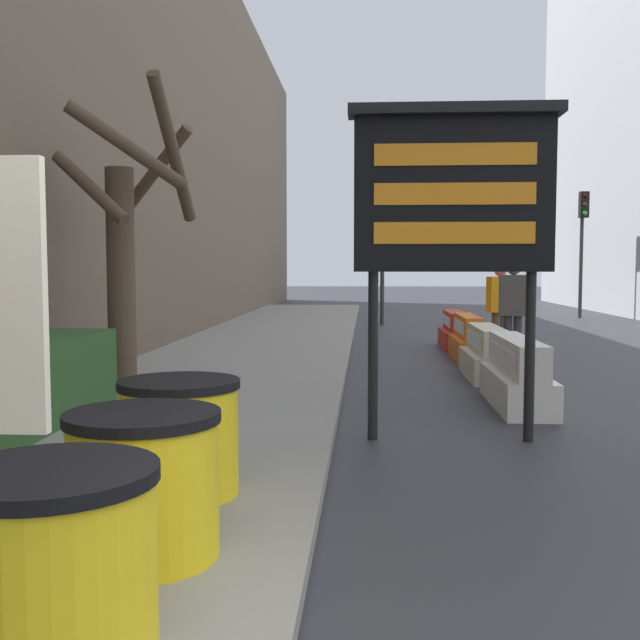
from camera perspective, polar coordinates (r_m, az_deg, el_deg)
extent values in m
cube|color=brown|center=(13.29, -15.85, 18.66)|extent=(0.40, 50.40, 10.16)
cylinder|color=#4C3D2D|center=(9.97, -14.91, 3.04)|extent=(0.36, 0.36, 2.83)
cylinder|color=#4C3D2D|center=(10.54, -12.72, 10.65)|extent=(1.30, 0.70, 1.32)
cylinder|color=#4C3D2D|center=(9.38, -14.43, 12.65)|extent=(1.32, 0.90, 1.02)
cylinder|color=#4C3D2D|center=(9.83, -11.14, 12.50)|extent=(0.25, 1.55, 1.70)
cylinder|color=#4C3D2D|center=(9.61, -17.10, 9.63)|extent=(1.12, 0.59, 0.97)
cylinder|color=yellow|center=(3.28, -19.66, -17.84)|extent=(0.81, 0.81, 0.74)
cylinder|color=black|center=(3.15, -19.84, -11.06)|extent=(0.84, 0.84, 0.06)
cylinder|color=yellow|center=(4.27, -13.28, -12.49)|extent=(0.81, 0.81, 0.74)
cylinder|color=black|center=(4.18, -13.37, -7.20)|extent=(0.84, 0.84, 0.06)
cylinder|color=yellow|center=(5.34, -10.64, -9.07)|extent=(0.81, 0.81, 0.74)
cylinder|color=black|center=(5.26, -10.70, -4.81)|extent=(0.84, 0.84, 0.06)
cylinder|color=black|center=(7.37, 4.06, -2.75)|extent=(0.10, 0.10, 1.66)
cylinder|color=black|center=(7.54, 15.69, -2.74)|extent=(0.10, 0.10, 1.66)
cube|color=black|center=(7.40, 10.09, 9.36)|extent=(1.90, 0.24, 1.47)
cube|color=black|center=(7.44, 10.24, 15.45)|extent=(2.02, 0.34, 0.10)
cube|color=orange|center=(7.31, 10.25, 12.33)|extent=(1.52, 0.02, 0.21)
cube|color=orange|center=(7.27, 10.21, 9.45)|extent=(1.52, 0.02, 0.21)
cube|color=orange|center=(7.24, 10.17, 6.55)|extent=(1.52, 0.02, 0.21)
cube|color=silver|center=(9.46, 14.77, -5.14)|extent=(0.60, 2.03, 0.42)
cube|color=silver|center=(9.40, 14.82, -2.63)|extent=(0.36, 2.03, 0.42)
cube|color=white|center=(9.36, 13.67, -2.63)|extent=(0.02, 1.62, 0.21)
cube|color=beige|center=(11.68, 12.60, -3.40)|extent=(0.63, 1.75, 0.40)
cube|color=beige|center=(11.63, 12.64, -1.47)|extent=(0.38, 1.75, 0.40)
cube|color=white|center=(11.60, 11.65, -1.47)|extent=(0.02, 1.40, 0.20)
cube|color=orange|center=(13.83, 11.19, -2.19)|extent=(0.52, 1.72, 0.41)
cube|color=orange|center=(13.79, 11.21, -0.50)|extent=(0.31, 1.72, 0.41)
cube|color=white|center=(13.77, 10.53, -0.50)|extent=(0.02, 1.37, 0.20)
cube|color=red|center=(15.80, 10.23, -1.44)|extent=(0.55, 1.65, 0.38)
cube|color=red|center=(15.77, 10.25, -0.06)|extent=(0.33, 1.65, 0.38)
cube|color=white|center=(15.75, 9.61, -0.06)|extent=(0.02, 1.32, 0.19)
cube|color=black|center=(16.48, 10.96, -1.82)|extent=(0.43, 0.43, 0.04)
cone|color=#EA560F|center=(16.45, 10.98, -0.47)|extent=(0.35, 0.35, 0.74)
cylinder|color=white|center=(16.44, 10.98, -0.34)|extent=(0.20, 0.20, 0.10)
cube|color=black|center=(9.79, 16.42, -5.99)|extent=(0.37, 0.37, 0.04)
cone|color=#EA560F|center=(9.73, 16.46, -4.08)|extent=(0.29, 0.29, 0.62)
cylinder|color=white|center=(9.73, 16.46, -3.90)|extent=(0.17, 0.17, 0.09)
cube|color=black|center=(15.14, 14.95, -2.41)|extent=(0.32, 0.32, 0.04)
cone|color=#EA560F|center=(15.11, 14.97, -1.33)|extent=(0.26, 0.26, 0.53)
cylinder|color=white|center=(15.11, 14.98, -1.23)|extent=(0.15, 0.15, 0.07)
cylinder|color=#2D2D30|center=(21.63, 4.78, 5.46)|extent=(0.12, 0.12, 4.42)
cube|color=black|center=(21.59, 4.81, 10.22)|extent=(0.28, 0.28, 0.84)
sphere|color=#360605|center=(21.47, 4.83, 11.01)|extent=(0.15, 0.15, 0.15)
sphere|color=#392C06|center=(21.44, 4.82, 10.27)|extent=(0.15, 0.15, 0.15)
sphere|color=green|center=(21.41, 4.82, 9.52)|extent=(0.15, 0.15, 0.15)
cylinder|color=#2D2D30|center=(26.10, 19.28, 4.68)|extent=(0.12, 0.12, 4.11)
cube|color=black|center=(26.01, 19.46, 8.29)|extent=(0.28, 0.28, 0.84)
sphere|color=#360605|center=(25.89, 19.57, 8.93)|extent=(0.15, 0.15, 0.15)
sphere|color=#392C06|center=(25.87, 19.55, 8.31)|extent=(0.15, 0.15, 0.15)
sphere|color=green|center=(25.85, 19.54, 7.69)|extent=(0.15, 0.15, 0.15)
cylinder|color=#333338|center=(13.13, 14.11, -1.56)|extent=(0.14, 0.14, 0.87)
cylinder|color=#333338|center=(13.16, 14.81, -1.56)|extent=(0.14, 0.14, 0.87)
cube|color=#47423D|center=(13.09, 14.52, 1.84)|extent=(0.50, 0.33, 0.69)
sphere|color=gray|center=(13.08, 14.56, 3.87)|extent=(0.24, 0.24, 0.24)
cylinder|color=#514C42|center=(14.51, 13.21, -1.07)|extent=(0.14, 0.14, 0.84)
cylinder|color=#514C42|center=(14.53, 13.82, -1.07)|extent=(0.14, 0.14, 0.84)
cube|color=orange|center=(14.47, 13.57, 1.91)|extent=(0.50, 0.36, 0.67)
sphere|color=#CC6279|center=(14.46, 13.60, 3.69)|extent=(0.23, 0.23, 0.23)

